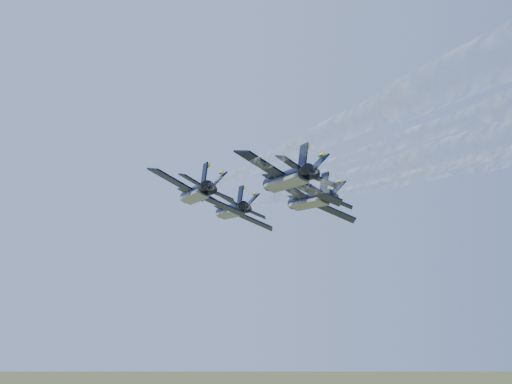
{
  "coord_description": "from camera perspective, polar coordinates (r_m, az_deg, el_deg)",
  "views": [
    {
      "loc": [
        -14.75,
        -101.0,
        84.1
      ],
      "look_at": [
        -3.71,
        -1.3,
        100.87
      ],
      "focal_mm": 50.0,
      "sensor_mm": 36.0,
      "label": 1
    }
  ],
  "objects": [
    {
      "name": "jet_left",
      "position": [
        96.83,
        -4.85,
        -0.11
      ],
      "size": [
        13.45,
        19.13,
        6.35
      ],
      "rotation": [
        0.0,
        0.43,
        0.18
      ],
      "color": "black"
    },
    {
      "name": "jet_right",
      "position": [
        103.07,
        4.25,
        -0.68
      ],
      "size": [
        13.45,
        19.13,
        6.35
      ],
      "rotation": [
        0.0,
        0.43,
        0.18
      ],
      "color": "black"
    },
    {
      "name": "smoke_trail_lead",
      "position": [
        52.67,
        16.85,
        8.35
      ],
      "size": [
        18.0,
        85.89,
        3.83
      ],
      "rotation": [
        0.0,
        0.43,
        0.18
      ],
      "color": "white"
    },
    {
      "name": "jet_lead",
      "position": [
        113.21,
        -2.02,
        -1.5
      ],
      "size": [
        13.45,
        19.13,
        6.35
      ],
      "rotation": [
        0.0,
        0.43,
        0.18
      ],
      "color": "black"
    },
    {
      "name": "jet_slot",
      "position": [
        86.25,
        2.43,
        1.03
      ],
      "size": [
        13.45,
        19.13,
        6.35
      ],
      "rotation": [
        0.0,
        0.43,
        0.18
      ],
      "color": "black"
    }
  ]
}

